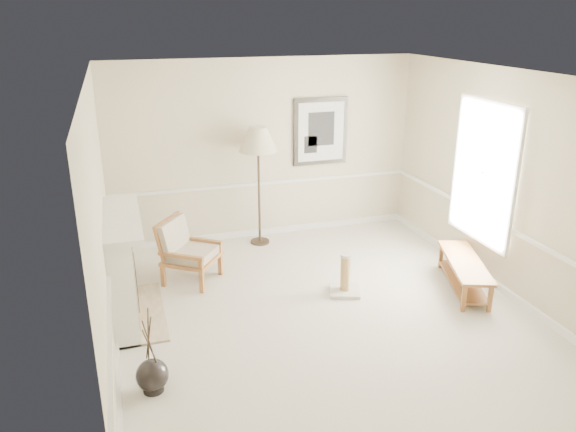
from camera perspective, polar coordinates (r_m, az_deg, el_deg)
The scene contains 8 objects.
ground at distance 7.17m, azimuth 3.47°, elevation -9.61°, with size 5.50×5.50×0.00m, color silver.
room at distance 6.58m, azimuth 4.70°, elevation 5.19°, with size 5.04×5.54×2.92m.
fireplace at distance 7.04m, azimuth -16.46°, elevation -5.17°, with size 0.64×1.64×1.31m.
floor_vase at distance 5.89m, azimuth -13.62°, elevation -15.52°, with size 0.32×0.32×0.94m.
armchair at distance 7.89m, azimuth -10.46°, elevation -3.23°, with size 0.96×0.95×0.88m.
floor_lamp at distance 8.68m, azimuth -3.05°, elevation 7.46°, with size 0.62×0.62×1.90m.
bench at distance 7.96m, azimuth 17.47°, elevation -5.23°, with size 0.87×1.48×0.40m.
scratching_post at distance 7.55m, azimuth 5.80°, elevation -6.57°, with size 0.50×0.50×0.56m.
Camera 1 is at (-2.24, -5.82, 3.54)m, focal length 35.00 mm.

